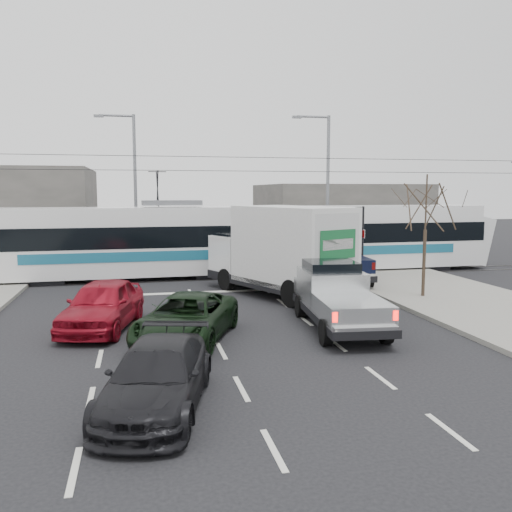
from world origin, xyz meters
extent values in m
plane|color=black|center=(0.00, 0.00, 0.00)|extent=(120.00, 120.00, 0.00)
cube|color=gray|center=(9.00, 0.00, 0.07)|extent=(6.00, 60.00, 0.15)
cube|color=#33302D|center=(0.00, 10.00, 0.01)|extent=(60.00, 1.60, 0.03)
cube|color=slate|center=(12.00, 24.00, 2.50)|extent=(12.00, 10.00, 5.00)
cylinder|color=#47382B|center=(7.60, 2.50, 1.52)|extent=(0.14, 0.14, 2.75)
cylinder|color=#47382B|center=(7.60, 2.50, 4.03)|extent=(0.07, 0.07, 2.25)
cylinder|color=black|center=(6.60, 6.50, 1.95)|extent=(0.12, 0.12, 3.60)
cube|color=black|center=(6.40, 6.50, 3.25)|extent=(0.28, 0.28, 0.95)
cylinder|color=#FF0C07|center=(6.25, 6.50, 3.55)|extent=(0.06, 0.20, 0.20)
cylinder|color=orange|center=(6.25, 6.50, 3.25)|extent=(0.06, 0.20, 0.20)
cylinder|color=#05330C|center=(6.25, 6.50, 2.95)|extent=(0.06, 0.20, 0.20)
cube|color=white|center=(6.58, 6.35, 2.45)|extent=(0.02, 0.30, 0.40)
cylinder|color=slate|center=(7.50, 14.00, 4.50)|extent=(0.20, 0.20, 9.00)
cylinder|color=slate|center=(6.50, 14.00, 8.90)|extent=(2.00, 0.14, 0.14)
cube|color=slate|center=(5.50, 14.00, 8.85)|extent=(0.55, 0.25, 0.14)
cylinder|color=slate|center=(-4.00, 16.00, 4.50)|extent=(0.20, 0.20, 9.00)
cylinder|color=slate|center=(-5.00, 16.00, 8.90)|extent=(2.00, 0.14, 0.14)
cube|color=slate|center=(-6.00, 16.00, 8.85)|extent=(0.55, 0.25, 0.14)
cylinder|color=black|center=(0.00, 10.00, 5.50)|extent=(60.00, 0.03, 0.03)
cylinder|color=black|center=(0.00, 10.00, 6.20)|extent=(60.00, 0.03, 0.03)
cube|color=white|center=(-4.97, 10.39, 1.02)|extent=(12.83, 3.02, 1.55)
cube|color=black|center=(-4.97, 10.39, 2.22)|extent=(12.89, 3.05, 1.06)
cube|color=white|center=(-4.97, 10.39, 3.17)|extent=(12.83, 2.92, 0.98)
cube|color=#195F7D|center=(-4.93, 9.04, 1.30)|extent=(8.93, 0.26, 0.49)
cube|color=white|center=(8.90, 10.77, 1.02)|extent=(12.83, 3.02, 1.55)
cube|color=black|center=(8.90, 10.77, 2.22)|extent=(12.89, 3.05, 1.06)
cube|color=white|center=(8.90, 10.77, 3.17)|extent=(12.83, 2.92, 0.98)
cube|color=#195F7D|center=(8.93, 9.42, 1.30)|extent=(8.93, 0.26, 0.49)
cylinder|color=black|center=(1.96, 10.58, 2.01)|extent=(1.06, 2.59, 2.57)
cube|color=slate|center=(-2.20, 10.46, 3.88)|extent=(3.01, 1.69, 0.25)
cube|color=black|center=(-8.43, 10.29, 0.18)|extent=(2.04, 2.33, 0.36)
cube|color=black|center=(-0.12, 10.52, 0.18)|extent=(2.04, 2.33, 0.36)
cube|color=black|center=(4.04, 10.64, 0.18)|extent=(2.04, 2.33, 0.36)
cube|color=black|center=(12.36, 10.86, 0.18)|extent=(2.04, 2.33, 0.36)
cube|color=black|center=(2.41, -1.39, 0.54)|extent=(2.48, 5.85, 0.25)
cube|color=silver|center=(2.51, -0.37, 1.23)|extent=(2.14, 2.56, 1.13)
cube|color=black|center=(2.52, -0.27, 1.82)|extent=(1.82, 1.86, 0.54)
cube|color=silver|center=(2.64, 0.99, 1.00)|extent=(1.95, 1.19, 0.54)
cube|color=silver|center=(2.30, -2.64, 0.93)|extent=(2.15, 2.73, 0.64)
cube|color=silver|center=(2.16, -4.11, 0.67)|extent=(1.82, 0.34, 0.18)
cube|color=#FF0C07|center=(1.31, -3.92, 1.03)|extent=(0.14, 0.09, 0.27)
cube|color=#FF0C07|center=(3.03, -4.08, 1.03)|extent=(0.14, 0.09, 0.27)
cylinder|color=black|center=(1.68, 0.51, 0.39)|extent=(0.35, 0.81, 0.79)
cylinder|color=black|center=(3.48, 0.34, 0.39)|extent=(0.35, 0.81, 0.79)
cylinder|color=black|center=(1.35, -3.12, 0.39)|extent=(0.35, 0.81, 0.79)
cylinder|color=black|center=(3.15, -3.29, 0.39)|extent=(0.35, 0.81, 0.79)
cube|color=black|center=(2.02, 4.55, 0.60)|extent=(5.56, 8.08, 0.38)
cube|color=white|center=(0.82, 7.21, 1.53)|extent=(3.04, 2.71, 1.75)
cube|color=black|center=(0.76, 7.35, 2.19)|extent=(2.47, 2.01, 0.66)
cube|color=silver|center=(2.34, 3.85, 2.22)|extent=(4.55, 5.84, 3.23)
cube|color=silver|center=(3.41, 1.49, 2.22)|extent=(2.13, 1.00, 2.85)
cube|color=#155C2E|center=(3.43, 1.44, 2.48)|extent=(1.69, 0.78, 1.10)
cube|color=black|center=(3.51, 1.26, 0.49)|extent=(2.27, 1.22, 0.20)
cylinder|color=black|center=(-0.04, 6.31, 0.49)|extent=(0.71, 1.03, 0.99)
cylinder|color=black|center=(2.07, 7.26, 0.49)|extent=(0.71, 1.03, 0.99)
cylinder|color=black|center=(1.85, 2.12, 0.55)|extent=(0.75, 1.13, 1.10)
cylinder|color=black|center=(3.96, 3.07, 0.55)|extent=(0.75, 1.13, 1.10)
cube|color=black|center=(5.50, 7.00, 0.62)|extent=(2.55, 5.80, 0.28)
cube|color=black|center=(5.58, 8.01, 1.41)|extent=(2.24, 2.53, 1.30)
cube|color=black|center=(5.59, 8.13, 2.09)|extent=(1.91, 1.84, 0.62)
cube|color=black|center=(5.70, 9.36, 1.15)|extent=(2.06, 1.18, 0.62)
cube|color=black|center=(5.40, 5.76, 1.07)|extent=(2.25, 2.70, 0.73)
cube|color=silver|center=(5.28, 4.30, 0.77)|extent=(1.93, 0.36, 0.20)
cube|color=#590505|center=(4.37, 4.49, 1.19)|extent=(0.17, 0.10, 0.32)
cube|color=#590505|center=(6.20, 4.33, 1.19)|extent=(0.17, 0.10, 0.32)
cylinder|color=black|center=(4.69, 8.88, 0.45)|extent=(0.39, 0.93, 0.90)
cylinder|color=black|center=(6.61, 8.72, 0.45)|extent=(0.39, 0.93, 0.90)
cylinder|color=black|center=(4.39, 5.28, 0.45)|extent=(0.39, 0.93, 0.90)
cylinder|color=black|center=(6.31, 5.12, 0.45)|extent=(0.39, 0.93, 0.90)
imported|color=black|center=(-2.55, -1.71, 0.69)|extent=(3.98, 5.45, 1.38)
imported|color=maroon|center=(-5.10, 0.27, 0.80)|extent=(2.98, 5.04, 1.61)
imported|color=black|center=(-3.59, -6.73, 0.67)|extent=(2.95, 4.94, 1.34)
camera|label=1|loc=(-3.90, -17.65, 4.46)|focal=38.00mm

